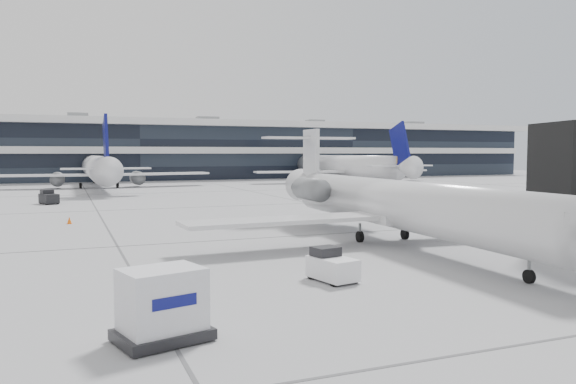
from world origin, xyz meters
name	(u,v)px	position (x,y,z in m)	size (l,w,h in m)	color
ground	(290,236)	(0.00, 0.00, 0.00)	(220.00, 220.00, 0.00)	#9A9A9D
terminal	(133,153)	(0.00, 82.00, 5.00)	(170.00, 22.00, 10.00)	black
bg_jet_center	(98,187)	(-8.00, 55.00, 0.00)	(32.00, 40.00, 9.60)	white
bg_jet_right	(343,182)	(32.00, 55.00, 0.00)	(32.00, 40.00, 9.60)	white
regional_jet	(393,202)	(4.23, -4.66, 2.31)	(23.50, 29.26, 6.77)	silver
baggage_tug	(332,266)	(-2.89, -11.50, 0.58)	(1.59, 2.23, 1.29)	white
cargo_uld	(162,306)	(-10.23, -16.22, 0.97)	(2.73, 2.30, 1.93)	black
traffic_cone	(69,220)	(-12.32, 11.33, 0.24)	(0.42, 0.42, 0.51)	#FF630D
far_tug	(49,198)	(-14.06, 28.71, 0.62)	(1.99, 2.50, 1.39)	black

